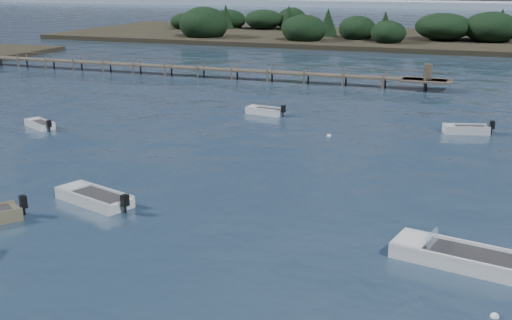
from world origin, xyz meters
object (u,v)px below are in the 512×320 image
at_px(tender_far_white, 265,112).
at_px(dinghy_mid_grey, 94,200).
at_px(tender_far_grey, 40,125).
at_px(tender_far_grey_b, 466,131).
at_px(jetty, 201,68).
at_px(dinghy_mid_white_a, 459,259).

distance_m(tender_far_white, dinghy_mid_grey, 23.97).
bearing_deg(tender_far_grey, tender_far_grey_b, 17.10).
bearing_deg(dinghy_mid_grey, tender_far_grey, 136.60).
xyz_separation_m(tender_far_white, jetty, (-14.17, 17.24, 0.81)).
relative_size(dinghy_mid_grey, tender_far_grey_b, 1.30).
height_order(tender_far_white, tender_far_grey, tender_far_white).
xyz_separation_m(tender_far_grey, jetty, (0.56, 28.01, 0.83)).
height_order(dinghy_mid_white_a, tender_far_grey_b, dinghy_mid_white_a).
relative_size(dinghy_mid_white_a, tender_far_grey_b, 1.58).
relative_size(tender_far_grey, jetty, 0.05).
bearing_deg(tender_far_grey, jetty, 88.85).
distance_m(dinghy_mid_grey, jetty, 43.32).
height_order(dinghy_mid_grey, tender_far_grey, dinghy_mid_grey).
height_order(tender_far_grey_b, jetty, jetty).
bearing_deg(dinghy_mid_grey, tender_far_white, 88.11).
distance_m(tender_far_white, tender_far_grey_b, 16.49).
relative_size(tender_far_white, tender_far_grey, 1.09).
bearing_deg(tender_far_grey_b, dinghy_mid_white_a, -87.58).
height_order(dinghy_mid_white_a, jetty, jetty).
bearing_deg(tender_far_grey_b, tender_far_white, 175.89).
bearing_deg(jetty, tender_far_grey, -91.15).
bearing_deg(tender_far_grey, tender_far_white, 36.19).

